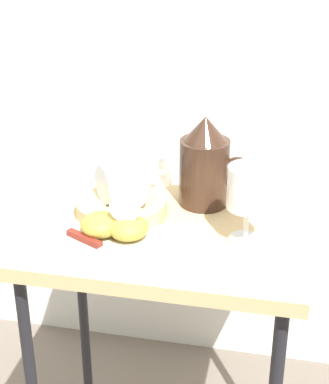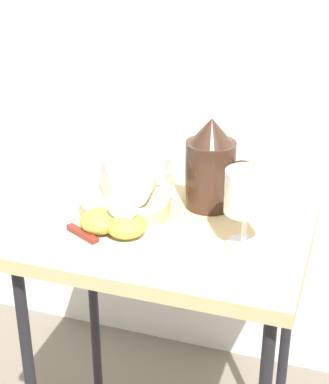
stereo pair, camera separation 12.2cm
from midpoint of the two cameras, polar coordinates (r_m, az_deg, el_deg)
curtain_drape at (r=1.67m, az=7.93°, el=11.61°), size 2.40×0.03×1.84m
table at (r=1.30m, az=2.71°, el=-6.44°), size 0.57×0.40×0.71m
linen_napkin at (r=1.21m, az=-2.90°, el=-4.53°), size 0.25×0.19×0.00m
basket_tray at (r=1.31m, az=-0.89°, el=-1.19°), size 0.19×0.19×0.03m
pitcher at (r=1.32m, az=6.82°, el=1.79°), size 0.16×0.10×0.19m
wine_glass_upright at (r=1.17m, az=10.28°, el=-0.41°), size 0.08×0.08×0.15m
wine_glass_tipped_near at (r=1.29m, az=-0.73°, el=1.09°), size 0.16×0.15×0.08m
wine_glass_tipped_far at (r=1.27m, az=0.09°, el=0.62°), size 0.08×0.15×0.07m
apple_half_left at (r=1.23m, az=-2.99°, el=-2.69°), size 0.08×0.08×0.04m
apple_half_right at (r=1.22m, az=-0.59°, el=-3.09°), size 0.08×0.08×0.04m
knife at (r=1.20m, az=-3.50°, el=-4.46°), size 0.20×0.11×0.01m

